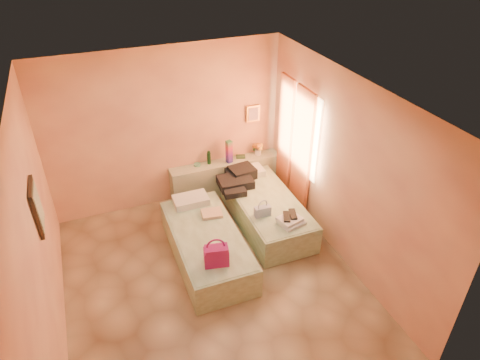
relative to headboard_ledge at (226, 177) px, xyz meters
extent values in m
plane|color=tan|center=(-0.98, -2.10, -0.33)|extent=(4.50, 4.50, 0.00)
cube|color=#FDC186|center=(-0.98, 0.15, 1.07)|extent=(4.00, 0.02, 2.80)
cube|color=#FDC186|center=(-2.98, -2.10, 1.07)|extent=(0.02, 4.50, 2.80)
cube|color=#FDC186|center=(1.02, -2.10, 1.07)|extent=(0.02, 4.50, 2.80)
cube|color=silver|center=(-0.98, -2.10, 2.47)|extent=(4.00, 4.50, 0.02)
cube|color=#FAD79B|center=(1.00, -0.85, 1.18)|extent=(0.02, 1.10, 1.40)
cube|color=#D76333|center=(0.96, -1.00, 0.82)|extent=(0.05, 0.55, 2.20)
cube|color=#D76333|center=(0.96, -0.40, 0.82)|extent=(0.05, 0.45, 2.20)
cube|color=black|center=(-2.95, -1.70, 1.28)|extent=(0.04, 0.50, 0.60)
cube|color=gold|center=(0.57, 0.12, 1.12)|extent=(0.25, 0.04, 0.30)
cube|color=#A8B392|center=(0.00, 0.00, 0.00)|extent=(2.05, 0.30, 0.65)
cube|color=#B5D5AB|center=(-0.89, -1.60, -0.08)|extent=(0.91, 2.01, 0.50)
cube|color=#B5D5AB|center=(0.30, -1.14, -0.08)|extent=(0.91, 2.01, 0.50)
cylinder|color=#163E21|center=(-0.30, 0.05, 0.45)|extent=(0.09, 0.09, 0.24)
cube|color=#9A135F|center=(0.06, -0.03, 0.54)|extent=(0.12, 0.12, 0.43)
cylinder|color=#559C7B|center=(-0.52, 0.07, 0.34)|extent=(0.14, 0.14, 0.03)
cube|color=#254629|center=(0.31, 0.05, 0.34)|extent=(0.20, 0.17, 0.03)
cube|color=beige|center=(0.65, 0.03, 0.47)|extent=(0.26, 0.26, 0.28)
cube|color=#9A135F|center=(-0.96, -2.26, 0.33)|extent=(0.36, 0.25, 0.31)
cube|color=tan|center=(-0.68, -1.22, 0.20)|extent=(0.35, 0.29, 0.05)
cube|color=black|center=(0.02, -0.58, 0.27)|extent=(0.65, 0.65, 0.19)
cube|color=#3E5C95|center=(0.05, -1.52, 0.26)|extent=(0.26, 0.12, 0.16)
cube|color=silver|center=(0.38, -1.87, 0.23)|extent=(0.40, 0.36, 0.10)
cube|color=black|center=(0.37, -1.82, 0.29)|extent=(0.28, 0.31, 0.03)
camera|label=1|loc=(-2.22, -6.30, 4.24)|focal=32.00mm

